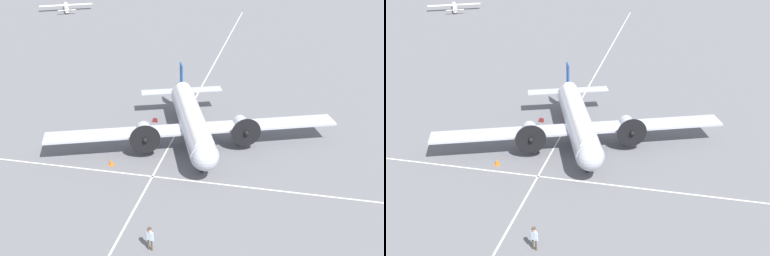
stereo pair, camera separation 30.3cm
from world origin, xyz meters
TOP-DOWN VIEW (x-y plane):
  - ground_plane at (0.00, 0.00)m, footprint 300.00×300.00m
  - apron_line_eastwest at (0.00, -6.99)m, footprint 120.00×0.16m
  - apron_line_northsouth at (-2.04, 0.00)m, footprint 0.16×120.00m
  - airliner_main at (0.14, -0.38)m, footprint 26.86×17.28m
  - crew_foreground at (0.54, -16.29)m, footprint 0.60×0.38m
  - suitcase_near_door at (-4.90, 3.81)m, footprint 0.50×0.15m
  - light_aircraft_distant at (-38.85, 53.77)m, footprint 10.24×8.03m
  - traffic_cone at (-6.24, -5.87)m, footprint 0.48×0.48m

SIDE VIEW (x-z plane):
  - ground_plane at x=0.00m, z-range 0.00..0.00m
  - apron_line_eastwest at x=0.00m, z-range 0.00..0.01m
  - apron_line_northsouth at x=-2.04m, z-range 0.00..0.01m
  - suitcase_near_door at x=-4.90m, z-range -0.02..0.46m
  - traffic_cone at x=-6.24m, z-range -0.02..0.62m
  - light_aircraft_distant at x=-38.85m, z-range -0.19..1.90m
  - crew_foreground at x=0.54m, z-range 0.23..2.07m
  - airliner_main at x=0.14m, z-range -0.34..5.25m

